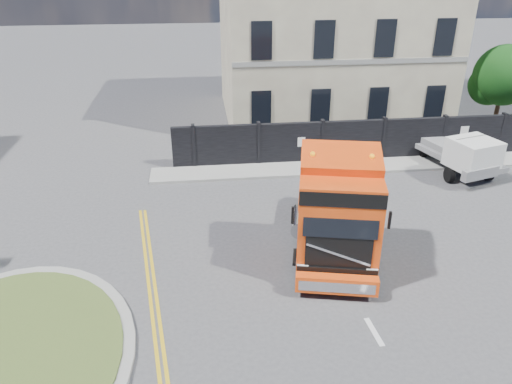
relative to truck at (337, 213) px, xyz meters
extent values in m
plane|color=#424244|center=(-2.47, -0.76, -1.70)|extent=(120.00, 120.00, 0.00)
cube|color=black|center=(3.53, 8.24, -0.70)|extent=(18.00, 0.25, 2.00)
cube|color=beige|center=(3.53, 15.74, 3.80)|extent=(12.00, 10.00, 11.00)
cylinder|color=#382619|center=(12.03, 11.24, -0.50)|extent=(0.24, 0.24, 2.40)
sphere|color=#103610|center=(12.03, 11.24, 1.50)|extent=(3.20, 3.20, 3.20)
sphere|color=#103610|center=(11.53, 11.64, 0.90)|extent=(2.20, 2.20, 2.20)
cube|color=gray|center=(3.53, 7.34, -1.64)|extent=(20.00, 1.60, 0.12)
cube|color=black|center=(0.24, 1.04, -0.99)|extent=(3.59, 6.35, 0.43)
cube|color=#EA4710|center=(-0.13, -0.58, 0.34)|extent=(2.86, 2.93, 2.66)
cube|color=#EA4710|center=(0.09, 0.39, 1.43)|extent=(2.51, 1.36, 1.33)
cube|color=black|center=(-0.40, -1.77, 0.72)|extent=(2.05, 0.52, 1.00)
cube|color=#EA4710|center=(-0.47, -2.07, -1.18)|extent=(2.39, 0.85, 0.52)
cylinder|color=black|center=(-1.30, -1.10, -1.21)|extent=(0.51, 1.03, 0.99)
cylinder|color=gray|center=(-1.30, -1.10, -1.21)|extent=(0.46, 0.61, 0.54)
cylinder|color=black|center=(0.70, -1.55, -1.21)|extent=(0.51, 1.03, 0.99)
cylinder|color=gray|center=(0.70, -1.55, -1.21)|extent=(0.46, 0.61, 0.54)
cylinder|color=black|center=(-0.56, 2.19, -1.21)|extent=(0.51, 1.03, 0.99)
cylinder|color=gray|center=(-0.56, 2.19, -1.21)|extent=(0.46, 0.61, 0.54)
cylinder|color=black|center=(1.45, 1.74, -1.21)|extent=(0.51, 1.03, 0.99)
cylinder|color=gray|center=(1.45, 1.74, -1.21)|extent=(0.46, 0.61, 0.54)
cylinder|color=black|center=(-0.30, 3.30, -1.21)|extent=(0.51, 1.03, 0.99)
cylinder|color=gray|center=(-0.30, 3.30, -1.21)|extent=(0.46, 0.61, 0.54)
cylinder|color=black|center=(1.70, 2.85, -1.21)|extent=(0.51, 1.03, 0.99)
cylinder|color=gray|center=(1.70, 2.85, -1.21)|extent=(0.46, 0.61, 0.54)
cube|color=slate|center=(7.49, 6.74, -1.04)|extent=(3.00, 4.88, 0.24)
cube|color=silver|center=(7.49, 5.31, -0.42)|extent=(2.21, 2.14, 1.23)
cylinder|color=black|center=(6.58, 5.31, -1.37)|extent=(0.24, 0.66, 0.66)
cylinder|color=black|center=(8.39, 5.31, -1.37)|extent=(0.24, 0.66, 0.66)
cylinder|color=black|center=(6.58, 8.16, -1.37)|extent=(0.24, 0.66, 0.66)
cylinder|color=black|center=(8.39, 8.16, -1.37)|extent=(0.24, 0.66, 0.66)
camera|label=1|loc=(-4.16, -13.45, 7.51)|focal=35.00mm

